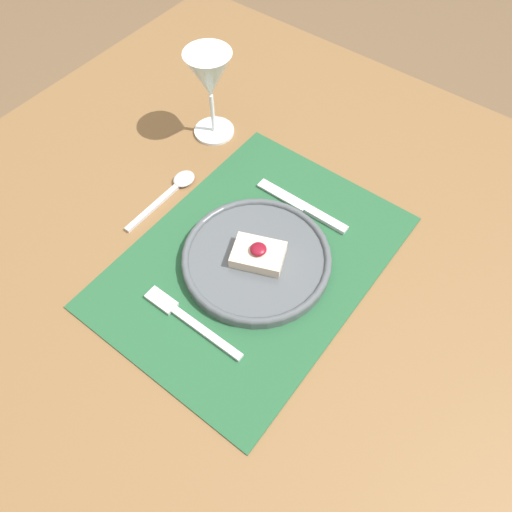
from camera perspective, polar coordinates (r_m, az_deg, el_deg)
name	(u,v)px	position (r m, az deg, el deg)	size (l,w,h in m)	color
ground_plane	(254,406)	(1.54, -0.20, -16.74)	(8.00, 8.00, 0.00)	brown
dining_table	(253,288)	(0.90, -0.32, -3.71)	(1.20, 1.26, 0.78)	brown
placemat	(253,261)	(0.83, -0.35, -0.52)	(0.50, 0.36, 0.00)	#235633
dinner_plate	(256,259)	(0.81, 0.02, -0.30)	(0.24, 0.24, 0.05)	#4C5156
fork	(186,318)	(0.77, -7.97, -7.07)	(0.02, 0.18, 0.01)	silver
knife	(308,209)	(0.89, 5.92, 5.35)	(0.02, 0.18, 0.01)	silver
spoon	(174,188)	(0.93, -9.31, 7.72)	(0.17, 0.04, 0.01)	silver
wine_glass_near	(209,79)	(0.96, -5.34, 19.52)	(0.09, 0.09, 0.18)	white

